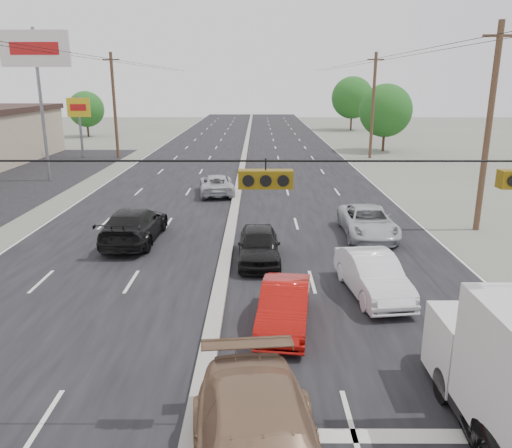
# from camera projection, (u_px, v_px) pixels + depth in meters

# --- Properties ---
(ground) EXTENTS (200.00, 200.00, 0.00)m
(ground) POSITION_uv_depth(u_px,v_px,m) (197.00, 421.00, 11.05)
(ground) COLOR #606356
(ground) RESTS_ON ground
(road_surface) EXTENTS (20.00, 160.00, 0.02)m
(road_surface) POSITION_uv_depth(u_px,v_px,m) (241.00, 176.00, 39.91)
(road_surface) COLOR black
(road_surface) RESTS_ON ground
(center_median) EXTENTS (0.50, 160.00, 0.20)m
(center_median) POSITION_uv_depth(u_px,v_px,m) (241.00, 175.00, 39.88)
(center_median) COLOR gray
(center_median) RESTS_ON ground
(utility_pole_left_c) EXTENTS (1.60, 0.30, 10.00)m
(utility_pole_left_c) POSITION_uv_depth(u_px,v_px,m) (114.00, 105.00, 48.16)
(utility_pole_left_c) COLOR #422D1E
(utility_pole_left_c) RESTS_ON ground
(utility_pole_right_b) EXTENTS (1.60, 0.30, 10.00)m
(utility_pole_right_b) POSITION_uv_depth(u_px,v_px,m) (488.00, 128.00, 24.04)
(utility_pole_right_b) COLOR #422D1E
(utility_pole_right_b) RESTS_ON ground
(utility_pole_right_c) EXTENTS (1.60, 0.30, 10.00)m
(utility_pole_right_c) POSITION_uv_depth(u_px,v_px,m) (373.00, 105.00, 48.09)
(utility_pole_right_c) COLOR #422D1E
(utility_pole_right_c) RESTS_ON ground
(traffic_signals) EXTENTS (25.00, 0.30, 0.54)m
(traffic_signals) POSITION_uv_depth(u_px,v_px,m) (260.00, 177.00, 9.54)
(traffic_signals) COLOR black
(traffic_signals) RESTS_ON ground
(pole_sign_billboard) EXTENTS (5.00, 0.25, 11.00)m
(pole_sign_billboard) POSITION_uv_depth(u_px,v_px,m) (36.00, 59.00, 35.59)
(pole_sign_billboard) COLOR slate
(pole_sign_billboard) RESTS_ON ground
(pole_sign_far) EXTENTS (2.20, 0.25, 6.00)m
(pole_sign_far) POSITION_uv_depth(u_px,v_px,m) (79.00, 113.00, 48.36)
(pole_sign_far) COLOR slate
(pole_sign_far) RESTS_ON ground
(tree_left_far) EXTENTS (4.80, 4.80, 6.12)m
(tree_left_far) POSITION_uv_depth(u_px,v_px,m) (86.00, 109.00, 67.80)
(tree_left_far) COLOR #382619
(tree_left_far) RESTS_ON ground
(tree_right_mid) EXTENTS (5.60, 5.60, 7.14)m
(tree_right_mid) POSITION_uv_depth(u_px,v_px,m) (386.00, 111.00, 53.10)
(tree_right_mid) COLOR #382619
(tree_right_mid) RESTS_ON ground
(tree_right_far) EXTENTS (6.40, 6.40, 8.16)m
(tree_right_far) POSITION_uv_depth(u_px,v_px,m) (352.00, 98.00, 76.97)
(tree_right_far) COLOR #382619
(tree_right_far) RESTS_ON ground
(red_sedan) EXTENTS (1.94, 4.24, 1.35)m
(red_sedan) POSITION_uv_depth(u_px,v_px,m) (284.00, 307.00, 15.14)
(red_sedan) COLOR #A30E0A
(red_sedan) RESTS_ON ground
(queue_car_a) EXTENTS (1.79, 4.29, 1.45)m
(queue_car_a) POSITION_uv_depth(u_px,v_px,m) (259.00, 245.00, 20.68)
(queue_car_a) COLOR black
(queue_car_a) RESTS_ON ground
(queue_car_b) EXTENTS (2.12, 4.64, 1.48)m
(queue_car_b) POSITION_uv_depth(u_px,v_px,m) (373.00, 275.00, 17.41)
(queue_car_b) COLOR white
(queue_car_b) RESTS_ON ground
(queue_car_c) EXTENTS (2.39, 5.10, 1.41)m
(queue_car_c) POSITION_uv_depth(u_px,v_px,m) (368.00, 222.00, 24.15)
(queue_car_c) COLOR #AFB2B7
(queue_car_c) RESTS_ON ground
(oncoming_near) EXTENTS (2.41, 5.62, 1.61)m
(oncoming_near) POSITION_uv_depth(u_px,v_px,m) (134.00, 225.00, 23.29)
(oncoming_near) COLOR black
(oncoming_near) RESTS_ON ground
(oncoming_far) EXTENTS (2.75, 4.95, 1.31)m
(oncoming_far) POSITION_uv_depth(u_px,v_px,m) (216.00, 185.00, 33.30)
(oncoming_far) COLOR #ACADB3
(oncoming_far) RESTS_ON ground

